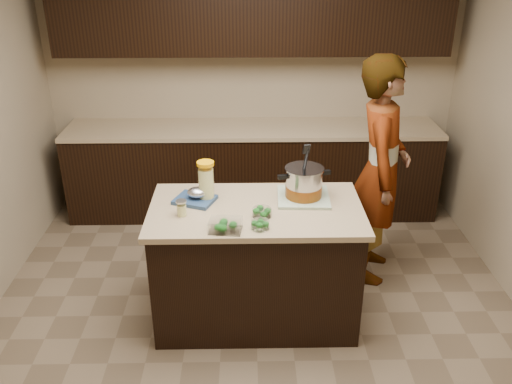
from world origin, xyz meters
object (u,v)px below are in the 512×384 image
stock_pot (304,184)px  island (256,263)px  person (380,172)px  lemonade_pitcher (206,183)px

stock_pot → island: bearing=-170.7°
person → stock_pot: bearing=138.1°
island → lemonade_pitcher: size_ratio=5.10×
island → lemonade_pitcher: lemonade_pitcher is taller
lemonade_pitcher → person: person is taller
stock_pot → lemonade_pitcher: stock_pot is taller
island → stock_pot: 0.67m
lemonade_pitcher → stock_pot: bearing=1.5°
stock_pot → lemonade_pitcher: 0.68m
lemonade_pitcher → person: (1.32, 0.46, -0.12)m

